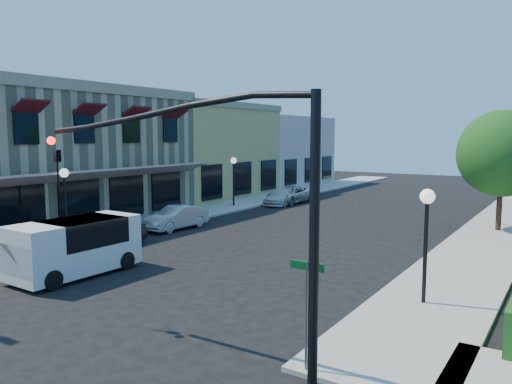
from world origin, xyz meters
The scene contains 19 objects.
ground centered at (0.00, 0.00, 0.00)m, with size 120.00×120.00×0.00m, color black.
sidewalk_left centered at (-8.75, 27.00, 0.06)m, with size 3.50×50.00×0.12m, color gray.
sidewalk_right centered at (8.75, 27.00, 0.06)m, with size 3.50×50.00×0.12m, color gray.
curb_red_strip centered at (-6.90, 8.00, 0.00)m, with size 0.25×10.00×0.06m, color maroon.
corner_brick_building centered at (-15.45, 11.00, 4.01)m, with size 11.77×18.20×8.10m.
yellow_stucco_building centered at (-15.50, 26.00, 3.80)m, with size 10.00×12.00×7.60m, color tan.
pink_stucco_building centered at (-15.50, 38.00, 3.50)m, with size 10.00×12.00×7.00m, color beige.
street_tree_a centered at (8.80, 22.00, 4.19)m, with size 4.56×4.56×6.48m.
signal_mast_arm centered at (5.86, 1.50, 4.09)m, with size 8.01×0.39×6.00m.
street_name_sign centered at (7.50, 2.20, 1.70)m, with size 0.80×0.06×2.50m.
lamppost_left_near centered at (-8.50, 8.00, 2.74)m, with size 0.44×0.44×3.57m.
lamppost_left_far centered at (-8.50, 22.00, 2.74)m, with size 0.44×0.44×3.57m.
lamppost_right_near centered at (8.50, 8.00, 2.74)m, with size 0.44×0.44×3.57m.
lamppost_right_far centered at (8.50, 24.00, 2.74)m, with size 0.44×0.44×3.57m.
white_van centered at (-3.17, 4.41, 1.19)m, with size 2.14×4.68×2.06m.
parked_car_a centered at (-5.76, 8.25, 0.63)m, with size 1.48×3.69×1.26m, color black.
parked_car_b centered at (-6.20, 13.33, 0.64)m, with size 1.37×3.91×1.29m, color #B2B5B7.
parked_car_c centered at (-6.20, 25.00, 0.60)m, with size 1.67×4.12×1.20m, color silver.
parked_car_d centered at (-6.14, 26.00, 0.63)m, with size 2.10×4.56×1.27m, color #96979B.
Camera 1 is at (12.18, -7.02, 5.15)m, focal length 35.00 mm.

